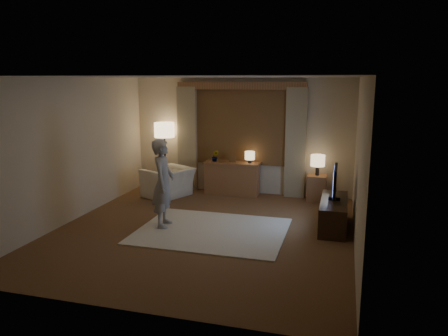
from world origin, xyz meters
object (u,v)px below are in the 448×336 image
(side_table, at_px, (317,188))
(sideboard, at_px, (232,179))
(armchair, at_px, (168,182))
(person, at_px, (163,183))
(tv_stand, at_px, (333,214))

(side_table, bearing_deg, sideboard, 178.47)
(sideboard, relative_size, armchair, 1.23)
(sideboard, relative_size, side_table, 2.14)
(side_table, relative_size, person, 0.36)
(side_table, relative_size, tv_stand, 0.40)
(sideboard, height_order, armchair, sideboard)
(sideboard, relative_size, person, 0.78)
(side_table, xyz_separation_m, person, (-2.48, -2.43, 0.51))
(tv_stand, bearing_deg, sideboard, 143.04)
(sideboard, height_order, side_table, sideboard)
(armchair, xyz_separation_m, side_table, (3.21, 0.51, -0.04))
(side_table, height_order, person, person)
(sideboard, distance_m, tv_stand, 2.86)
(person, bearing_deg, armchair, 12.08)
(armchair, distance_m, person, 2.11)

